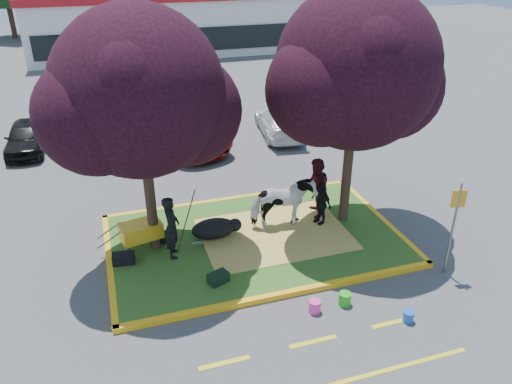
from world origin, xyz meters
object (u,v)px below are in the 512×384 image
object	(u,v)px
bucket_pink	(315,306)
bucket_green	(345,299)
calf	(214,229)
sign_post	(455,219)
car_silver	(98,133)
wheelbarrow	(141,231)
bucket_blue	(408,317)
cow	(283,203)
car_black	(26,137)
handler	(171,227)

from	to	relation	value
bucket_pink	bucket_green	bearing A→B (deg)	1.42
calf	bucket_green	distance (m)	4.36
sign_post	bucket_pink	bearing A→B (deg)	-161.74
bucket_pink	car_silver	distance (m)	12.76
wheelbarrow	car_silver	distance (m)	8.22
bucket_pink	bucket_blue	size ratio (longest dim) A/B	1.15
cow	car_silver	bearing A→B (deg)	32.17
sign_post	cow	bearing A→B (deg)	148.52
bucket_green	car_black	size ratio (longest dim) A/B	0.09
cow	bucket_blue	xyz separation A→B (m)	(1.39, -4.59, -0.80)
bucket_blue	bucket_green	bearing A→B (deg)	138.78
handler	car_black	bearing A→B (deg)	34.69
calf	bucket_pink	xyz separation A→B (m)	(1.55, -3.69, -0.27)
calf	wheelbarrow	distance (m)	2.03
cow	sign_post	bearing A→B (deg)	-132.63
bucket_blue	car_silver	distance (m)	14.41
cow	bucket_green	distance (m)	3.70
handler	calf	bearing A→B (deg)	-56.10
calf	handler	world-z (taller)	handler
handler	wheelbarrow	distance (m)	1.07
car_silver	bucket_pink	bearing A→B (deg)	108.72
car_black	calf	bearing A→B (deg)	-55.15
cow	car_black	distance (m)	11.95
wheelbarrow	car_silver	size ratio (longest dim) A/B	0.45
calf	bucket_blue	xyz separation A→B (m)	(3.46, -4.65, -0.29)
handler	car_silver	bearing A→B (deg)	20.26
calf	bucket_blue	size ratio (longest dim) A/B	4.79
wheelbarrow	sign_post	size ratio (longest dim) A/B	0.77
bucket_green	car_silver	xyz separation A→B (m)	(-5.23, 11.93, 0.57)
sign_post	bucket_green	distance (m)	3.43
handler	car_silver	xyz separation A→B (m)	(-1.63, 8.83, -0.30)
calf	car_black	size ratio (longest dim) A/B	0.36
calf	sign_post	size ratio (longest dim) A/B	0.49
bucket_pink	bucket_blue	xyz separation A→B (m)	(1.92, -0.96, -0.02)
calf	car_silver	distance (m)	8.76
sign_post	car_black	bearing A→B (deg)	144.65
bucket_green	wheelbarrow	bearing A→B (deg)	139.12
cow	bucket_green	xyz separation A→B (m)	(0.27, -3.60, -0.78)
wheelbarrow	bucket_green	bearing A→B (deg)	-53.41
cow	car_silver	world-z (taller)	cow
handler	bucket_blue	distance (m)	6.30
wheelbarrow	sign_post	bearing A→B (deg)	-37.09
cow	handler	world-z (taller)	handler
calf	bucket_pink	world-z (taller)	calf
sign_post	bucket_blue	distance (m)	2.81
car_black	cow	bearing A→B (deg)	-46.87
bucket_pink	handler	bearing A→B (deg)	131.88
car_black	sign_post	bearing A→B (deg)	-45.37
bucket_pink	car_black	world-z (taller)	car_black
cow	bucket_green	bearing A→B (deg)	-174.38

